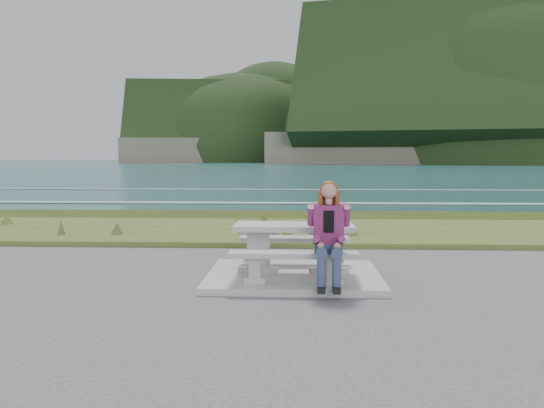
# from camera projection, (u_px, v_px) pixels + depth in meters

# --- Properties ---
(concrete_slab) EXTENTS (2.60, 2.10, 0.10)m
(concrete_slab) POSITION_uv_depth(u_px,v_px,m) (294.00, 276.00, 8.09)
(concrete_slab) COLOR #ADAEA8
(concrete_slab) RESTS_ON ground
(picnic_table) EXTENTS (1.80, 0.75, 0.75)m
(picnic_table) POSITION_uv_depth(u_px,v_px,m) (294.00, 235.00, 8.04)
(picnic_table) COLOR #ADAEA8
(picnic_table) RESTS_ON concrete_slab
(bench_landward) EXTENTS (1.80, 0.35, 0.45)m
(bench_landward) POSITION_uv_depth(u_px,v_px,m) (293.00, 259.00, 7.36)
(bench_landward) COLOR #ADAEA8
(bench_landward) RESTS_ON concrete_slab
(bench_seaward) EXTENTS (1.80, 0.35, 0.45)m
(bench_seaward) POSITION_uv_depth(u_px,v_px,m) (294.00, 243.00, 8.75)
(bench_seaward) COLOR #ADAEA8
(bench_seaward) RESTS_ON concrete_slab
(grass_verge) EXTENTS (160.00, 4.50, 0.22)m
(grass_verge) POSITION_uv_depth(u_px,v_px,m) (295.00, 233.00, 13.07)
(grass_verge) COLOR #2E4C1C
(grass_verge) RESTS_ON ground
(shore_drop) EXTENTS (160.00, 0.80, 2.20)m
(shore_drop) POSITION_uv_depth(u_px,v_px,m) (295.00, 219.00, 15.96)
(shore_drop) COLOR #66594C
(shore_drop) RESTS_ON ground
(ocean) EXTENTS (1600.00, 1600.00, 0.09)m
(ocean) POSITION_uv_depth(u_px,v_px,m) (296.00, 215.00, 33.22)
(ocean) COLOR #1D4E52
(ocean) RESTS_ON ground
(seated_woman) EXTENTS (0.43, 0.73, 1.44)m
(seated_woman) POSITION_uv_depth(u_px,v_px,m) (329.00, 248.00, 7.19)
(seated_woman) COLOR navy
(seated_woman) RESTS_ON concrete_slab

